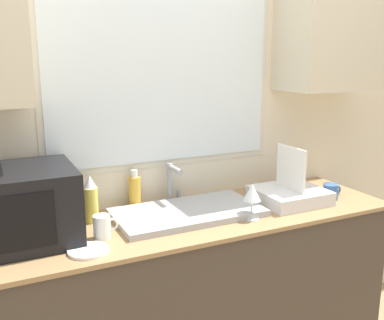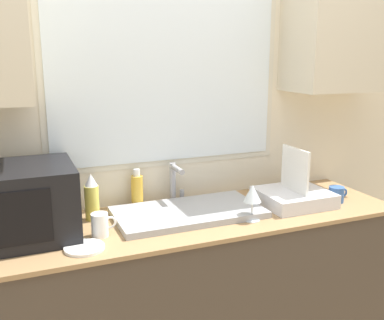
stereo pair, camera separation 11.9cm
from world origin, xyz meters
name	(u,v)px [view 1 (the left image)]	position (x,y,z in m)	size (l,w,h in m)	color
countertop	(188,302)	(0.00, 0.28, 0.45)	(2.05, 0.59, 0.89)	#42382D
wall_back	(164,101)	(0.00, 0.55, 1.41)	(6.00, 0.38, 2.60)	beige
sink_basin	(188,212)	(0.01, 0.30, 0.90)	(0.69, 0.37, 0.03)	#9EA0A5
faucet	(172,180)	(0.01, 0.50, 1.01)	(0.08, 0.15, 0.21)	#99999E
microwave	(19,206)	(-0.73, 0.33, 1.04)	(0.44, 0.40, 0.30)	black
dish_rack	(290,193)	(0.56, 0.25, 0.94)	(0.34, 0.31, 0.29)	silver
spray_bottle	(91,200)	(-0.42, 0.42, 0.99)	(0.07, 0.07, 0.22)	#D8CC4C
soap_bottle	(135,191)	(-0.18, 0.51, 0.97)	(0.06, 0.06, 0.19)	gold
mug_near_sink	(102,227)	(-0.42, 0.21, 0.94)	(0.11, 0.07, 0.10)	white
wine_glass	(252,193)	(0.25, 0.13, 1.01)	(0.08, 0.08, 0.17)	silver
mug_by_rack	(331,192)	(0.79, 0.19, 0.93)	(0.11, 0.08, 0.08)	#335999
small_plate	(88,250)	(-0.51, 0.11, 0.90)	(0.16, 0.16, 0.01)	white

